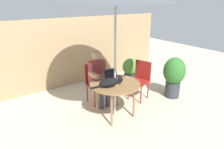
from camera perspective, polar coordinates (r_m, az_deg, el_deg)
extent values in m
plane|color=beige|center=(4.28, 0.79, -11.31)|extent=(14.00, 14.00, 0.00)
cube|color=tan|center=(5.57, -11.60, 6.10)|extent=(5.86, 0.08, 1.81)
cylinder|color=olive|center=(3.95, 0.84, -2.66)|extent=(0.99, 0.99, 0.03)
cylinder|color=olive|center=(4.44, 1.59, -4.97)|extent=(0.04, 0.04, 0.68)
cylinder|color=olive|center=(4.17, -4.43, -6.81)|extent=(0.04, 0.04, 0.68)
cylinder|color=olive|center=(3.77, -0.11, -9.93)|extent=(0.04, 0.04, 0.68)
cylinder|color=olive|center=(4.07, 6.20, -7.63)|extent=(0.04, 0.04, 0.68)
cylinder|color=#B7B7BC|center=(3.79, 0.87, 3.74)|extent=(0.04, 0.04, 2.32)
cube|color=maroon|center=(4.57, -4.21, -2.86)|extent=(0.40, 0.40, 0.04)
cube|color=maroon|center=(4.63, -5.44, 0.58)|extent=(0.40, 0.04, 0.44)
cylinder|color=maroon|center=(4.88, -3.47, -4.23)|extent=(0.03, 0.03, 0.43)
cylinder|color=maroon|center=(4.73, -6.98, -5.21)|extent=(0.03, 0.03, 0.43)
cylinder|color=maroon|center=(4.46, -4.87, -6.78)|extent=(0.03, 0.03, 0.43)
cylinder|color=maroon|center=(4.62, -1.23, -5.68)|extent=(0.03, 0.03, 0.43)
cube|color=maroon|center=(4.77, 7.52, -1.97)|extent=(0.50, 0.50, 0.04)
cube|color=maroon|center=(4.83, 8.74, 1.29)|extent=(0.15, 0.39, 0.44)
cylinder|color=maroon|center=(4.93, 10.11, -4.30)|extent=(0.03, 0.03, 0.43)
cylinder|color=maroon|center=(5.07, 6.72, -3.35)|extent=(0.03, 0.03, 0.43)
cylinder|color=maroon|center=(4.81, 4.62, -4.66)|extent=(0.03, 0.03, 0.43)
cylinder|color=maroon|center=(4.65, 8.14, -5.72)|extent=(0.03, 0.03, 0.43)
cube|color=maroon|center=(4.47, -4.31, 0.54)|extent=(0.34, 0.20, 0.54)
sphere|color=tan|center=(4.34, -4.38, 5.47)|extent=(0.22, 0.22, 0.22)
cube|color=#383842|center=(4.39, -4.11, -2.92)|extent=(0.12, 0.30, 0.12)
cylinder|color=#383842|center=(4.40, -2.99, -6.91)|extent=(0.10, 0.10, 0.46)
cube|color=#383842|center=(4.47, -2.36, -2.45)|extent=(0.12, 0.30, 0.12)
cylinder|color=#383842|center=(4.47, -1.25, -6.38)|extent=(0.10, 0.10, 0.46)
cube|color=tan|center=(4.18, -5.10, -0.21)|extent=(0.08, 0.32, 0.08)
cube|color=tan|center=(4.38, -0.59, 0.86)|extent=(0.08, 0.32, 0.08)
cube|color=silver|center=(4.06, 0.45, -1.67)|extent=(0.30, 0.22, 0.02)
cube|color=black|center=(4.10, -0.40, 0.18)|extent=(0.30, 0.06, 0.20)
cube|color=silver|center=(4.10, -0.47, 0.22)|extent=(0.30, 0.06, 0.20)
ellipsoid|color=black|center=(3.76, -0.79, -2.27)|extent=(0.43, 0.26, 0.17)
sphere|color=black|center=(3.84, 2.32, -1.44)|extent=(0.11, 0.11, 0.11)
ellipsoid|color=white|center=(3.81, 0.72, -2.53)|extent=(0.14, 0.14, 0.09)
cylinder|color=black|center=(3.71, -4.94, -3.64)|extent=(0.18, 0.07, 0.04)
cone|color=black|center=(3.80, 2.53, -0.90)|extent=(0.04, 0.04, 0.03)
cone|color=black|center=(3.85, 2.13, -0.60)|extent=(0.04, 0.04, 0.03)
cylinder|color=#33383D|center=(5.57, 5.16, -1.41)|extent=(0.35, 0.35, 0.36)
ellipsoid|color=#4C8C38|center=(5.44, 5.29, 2.21)|extent=(0.44, 0.44, 0.45)
cylinder|color=#33383D|center=(5.15, 16.60, -3.96)|extent=(0.35, 0.35, 0.39)
ellipsoid|color=#2D6B28|center=(4.98, 17.14, 0.96)|extent=(0.52, 0.52, 0.65)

